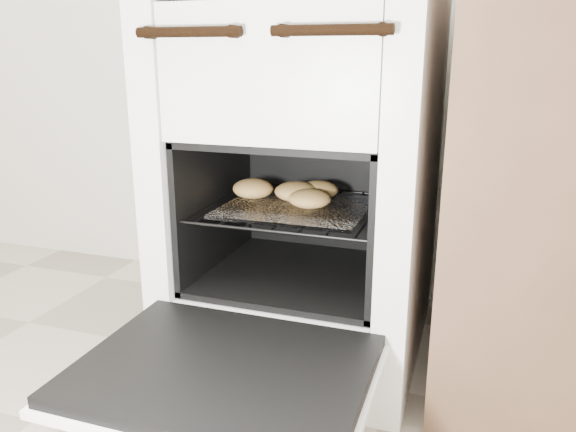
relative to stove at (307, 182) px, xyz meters
name	(u,v)px	position (x,y,z in m)	size (l,w,h in m)	color
stove	(307,182)	(0.00, 0.00, 0.00)	(0.57, 0.63, 0.87)	white
oven_door	(224,373)	(0.00, -0.48, -0.24)	(0.51, 0.40, 0.04)	black
oven_rack	(299,208)	(0.00, -0.06, -0.05)	(0.41, 0.40, 0.01)	black
foil_sheet	(296,207)	(0.00, -0.08, -0.04)	(0.32, 0.28, 0.01)	silver
baked_rolls	(293,192)	(-0.02, -0.04, -0.02)	(0.27, 0.21, 0.05)	tan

